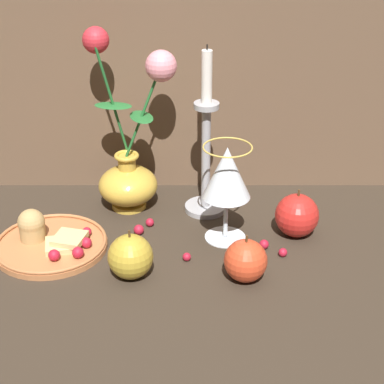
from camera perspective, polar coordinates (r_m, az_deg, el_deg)
ground_plane at (r=1.12m, az=-0.74°, el=-5.04°), size 2.40×2.40×0.00m
vase at (r=1.21m, az=-5.52°, el=3.03°), size 0.17×0.11×0.35m
plate_with_pastries at (r=1.14m, az=-12.59°, el=-4.28°), size 0.19×0.19×0.07m
wine_glass at (r=1.09m, az=3.17°, el=1.44°), size 0.08×0.08×0.18m
candlestick at (r=1.19m, az=1.30°, el=3.27°), size 0.08×0.08×0.32m
apple_beside_vase at (r=1.16m, az=9.36°, el=-2.07°), size 0.08×0.08×0.09m
apple_near_glass at (r=1.04m, az=-5.45°, el=-5.74°), size 0.07×0.07×0.09m
apple_at_table_edge at (r=1.03m, az=4.84°, el=-6.10°), size 0.07×0.07×0.08m
berry_near_plate at (r=1.12m, az=6.49°, el=-4.76°), size 0.02×0.02×0.02m
berry_front_center at (r=1.18m, az=-3.72°, el=-2.71°), size 0.02×0.02×0.02m
berry_by_glass_stem at (r=1.16m, az=-4.70°, el=-3.35°), size 0.02×0.02×0.02m
berry_under_candlestick at (r=1.11m, az=8.13°, el=-5.34°), size 0.02×0.02×0.02m
berry_far_right at (r=1.09m, az=-0.42°, el=-5.78°), size 0.01×0.01×0.01m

